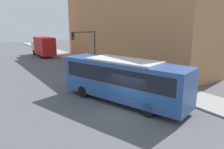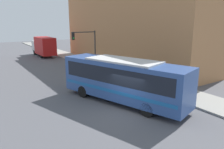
% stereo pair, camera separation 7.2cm
% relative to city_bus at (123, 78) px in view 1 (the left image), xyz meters
% --- Properties ---
extents(ground_plane, '(120.00, 120.00, 0.00)m').
position_rel_city_bus_xyz_m(ground_plane, '(-0.87, -1.69, -1.91)').
color(ground_plane, '#515156').
extents(sidewalk, '(3.33, 70.00, 0.13)m').
position_rel_city_bus_xyz_m(sidewalk, '(5.29, 18.31, -1.84)').
color(sidewalk, gray).
rests_on(sidewalk, ground_plane).
extents(building_facade, '(6.00, 27.13, 10.45)m').
position_rel_city_bus_xyz_m(building_facade, '(9.96, 12.87, 3.32)').
color(building_facade, '#B27A4C').
rests_on(building_facade, ground_plane).
extents(city_bus, '(5.49, 10.51, 3.32)m').
position_rel_city_bus_xyz_m(city_bus, '(0.00, 0.00, 0.00)').
color(city_bus, '#2D4C8C').
rests_on(city_bus, ground_plane).
extents(delivery_truck, '(2.32, 7.41, 3.36)m').
position_rel_city_bus_xyz_m(delivery_truck, '(1.77, 25.99, -0.10)').
color(delivery_truck, '#B21919').
rests_on(delivery_truck, ground_plane).
extents(fire_hydrant, '(0.22, 0.29, 0.72)m').
position_rel_city_bus_xyz_m(fire_hydrant, '(4.23, 3.36, -1.42)').
color(fire_hydrant, red).
rests_on(fire_hydrant, sidewalk).
extents(traffic_light_pole, '(3.28, 0.35, 4.76)m').
position_rel_city_bus_xyz_m(traffic_light_pole, '(3.19, 12.09, 1.52)').
color(traffic_light_pole, '#2D2D2D').
rests_on(traffic_light_pole, sidewalk).
extents(parking_meter, '(0.14, 0.14, 1.34)m').
position_rel_city_bus_xyz_m(parking_meter, '(4.23, 6.45, -0.87)').
color(parking_meter, '#2D2D2D').
rests_on(parking_meter, sidewalk).
extents(pedestrian_near_corner, '(0.34, 0.34, 1.68)m').
position_rel_city_bus_xyz_m(pedestrian_near_corner, '(4.83, 2.95, -0.92)').
color(pedestrian_near_corner, '#47382D').
rests_on(pedestrian_near_corner, sidewalk).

